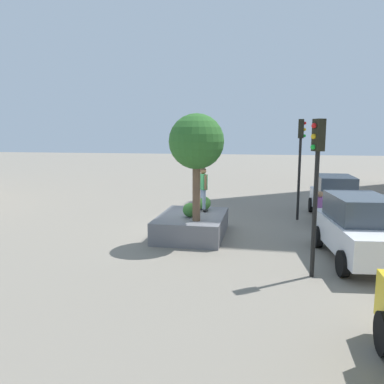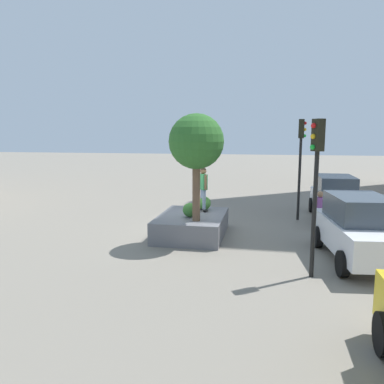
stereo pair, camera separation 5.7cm
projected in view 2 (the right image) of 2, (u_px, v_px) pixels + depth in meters
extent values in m
plane|color=gray|center=(192.00, 233.00, 15.32)|extent=(120.00, 120.00, 0.00)
cube|color=slate|center=(192.00, 225.00, 14.84)|extent=(3.56, 2.50, 0.82)
cylinder|color=brown|center=(196.00, 189.00, 13.59)|extent=(0.28, 0.28, 2.32)
sphere|color=#2D6628|center=(196.00, 141.00, 13.34)|extent=(1.96, 1.96, 1.96)
sphere|color=#4C8C3D|center=(204.00, 203.00, 15.71)|extent=(0.56, 0.56, 0.56)
sphere|color=#3D7A33|center=(190.00, 210.00, 14.37)|extent=(0.54, 0.54, 0.54)
cube|color=black|center=(203.00, 209.00, 15.59)|extent=(0.81, 0.53, 0.02)
sphere|color=beige|center=(199.00, 209.00, 15.82)|extent=(0.06, 0.06, 0.06)
sphere|color=beige|center=(203.00, 209.00, 15.87)|extent=(0.06, 0.06, 0.06)
sphere|color=beige|center=(203.00, 211.00, 15.33)|extent=(0.06, 0.06, 0.06)
sphere|color=beige|center=(207.00, 211.00, 15.38)|extent=(0.06, 0.06, 0.06)
cylinder|color=#8C9EB7|center=(204.00, 200.00, 15.44)|extent=(0.15, 0.15, 0.81)
cylinder|color=#8C9EB7|center=(202.00, 199.00, 15.62)|extent=(0.15, 0.15, 0.81)
cube|color=#338C4C|center=(203.00, 182.00, 15.42)|extent=(0.49, 0.41, 0.63)
cylinder|color=brown|center=(206.00, 182.00, 15.20)|extent=(0.10, 0.10, 0.60)
cylinder|color=brown|center=(201.00, 181.00, 15.64)|extent=(0.10, 0.10, 0.60)
sphere|color=brown|center=(203.00, 171.00, 15.36)|extent=(0.26, 0.26, 0.26)
cube|color=white|center=(335.00, 202.00, 17.76)|extent=(4.29, 1.81, 0.86)
cube|color=#38424C|center=(336.00, 184.00, 17.84)|extent=(2.41, 1.59, 0.77)
cylinder|color=black|center=(362.00, 218.00, 16.32)|extent=(0.73, 0.22, 0.73)
cylinder|color=black|center=(319.00, 216.00, 16.66)|extent=(0.73, 0.22, 0.73)
cylinder|color=black|center=(349.00, 206.00, 18.98)|extent=(0.73, 0.22, 0.73)
cylinder|color=black|center=(312.00, 205.00, 19.32)|extent=(0.73, 0.22, 0.73)
cube|color=white|center=(360.00, 236.00, 11.77)|extent=(4.55, 2.31, 0.88)
cube|color=#38424C|center=(359.00, 208.00, 11.86)|extent=(2.61, 1.88, 0.79)
cylinder|color=black|center=(342.00, 264.00, 10.53)|extent=(0.76, 0.30, 0.74)
cylinder|color=black|center=(372.00, 238.00, 13.14)|extent=(0.76, 0.30, 0.74)
cylinder|color=black|center=(318.00, 237.00, 13.29)|extent=(0.76, 0.30, 0.74)
cylinder|color=black|center=(384.00, 334.00, 6.78)|extent=(0.79, 0.24, 0.79)
cylinder|color=black|center=(314.00, 215.00, 10.33)|extent=(0.12, 0.12, 3.49)
cube|color=black|center=(318.00, 135.00, 10.00)|extent=(0.36, 0.34, 0.85)
sphere|color=red|center=(314.00, 126.00, 9.92)|extent=(0.14, 0.14, 0.14)
sphere|color=gold|center=(313.00, 136.00, 9.96)|extent=(0.14, 0.14, 0.14)
sphere|color=green|center=(313.00, 147.00, 10.01)|extent=(0.14, 0.14, 0.14)
cylinder|color=black|center=(299.00, 180.00, 17.33)|extent=(0.12, 0.12, 3.75)
cube|color=black|center=(301.00, 129.00, 16.98)|extent=(0.31, 0.27, 0.85)
sphere|color=red|center=(305.00, 123.00, 16.90)|extent=(0.14, 0.14, 0.14)
sphere|color=gold|center=(305.00, 129.00, 16.94)|extent=(0.14, 0.14, 0.14)
sphere|color=green|center=(305.00, 136.00, 16.98)|extent=(0.14, 0.14, 0.14)
cylinder|color=black|center=(321.00, 221.00, 15.61)|extent=(0.14, 0.14, 0.78)
cylinder|color=black|center=(317.00, 222.00, 15.52)|extent=(0.14, 0.14, 0.78)
cube|color=#8C4C99|center=(320.00, 205.00, 15.46)|extent=(0.43, 0.46, 0.61)
cylinder|color=#9E7251|center=(324.00, 204.00, 15.57)|extent=(0.10, 0.10, 0.58)
cylinder|color=#9E7251|center=(316.00, 205.00, 15.35)|extent=(0.10, 0.10, 0.58)
sphere|color=#9E7251|center=(320.00, 194.00, 15.40)|extent=(0.25, 0.25, 0.25)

